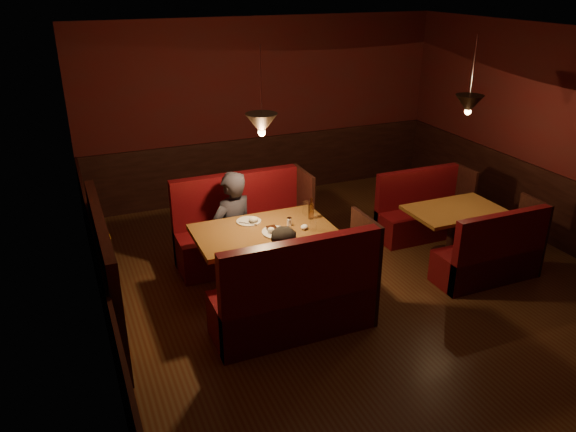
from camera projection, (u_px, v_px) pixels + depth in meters
name	position (u px, v px, depth m)	size (l,w,h in m)	color
room	(350.00, 211.00, 6.28)	(6.02, 7.02, 2.92)	#4D2512
main_table	(265.00, 244.00, 6.42)	(1.56, 0.95, 1.09)	brown
main_bench_far	(243.00, 235.00, 7.29)	(1.72, 0.61, 1.17)	#570E11
main_bench_near	(297.00, 303.00, 5.79)	(1.72, 0.61, 1.17)	#570E11
second_table	(454.00, 221.00, 7.35)	(1.21, 0.78, 0.69)	brown
second_bench_far	(421.00, 215.00, 8.06)	(1.34, 0.50, 0.96)	#570E11
second_bench_near	(491.00, 258.00, 6.83)	(1.34, 0.50, 0.96)	#570E11
diner_a	(232.00, 210.00, 6.83)	(0.62, 0.40, 1.69)	#24222B
diner_b	(287.00, 261.00, 5.87)	(0.71, 0.55, 1.45)	#3D3733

